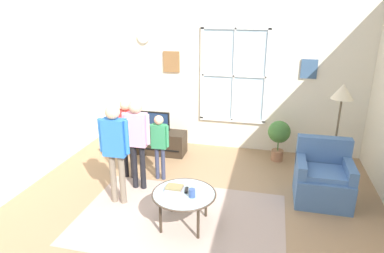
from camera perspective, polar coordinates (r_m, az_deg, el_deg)
ground_plane at (r=4.47m, az=-1.53°, el=-17.07°), size 5.85×6.30×0.02m
back_wall at (r=6.57m, az=5.06°, el=8.45°), size 5.25×0.17×2.84m
area_rug at (r=4.68m, az=-1.89°, el=-15.04°), size 2.70×1.81×0.01m
tv_stand at (r=6.56m, az=-6.05°, el=-2.57°), size 1.14×0.43×0.43m
television at (r=6.41m, az=-6.19°, el=0.90°), size 0.55×0.08×0.38m
armchair at (r=5.27m, az=21.07°, el=-8.17°), size 0.76×0.74×0.87m
coffee_table at (r=4.34m, az=-1.36°, el=-11.43°), size 0.81×0.81×0.46m
book_stack at (r=4.39m, az=-2.97°, el=-10.28°), size 0.21×0.17×0.06m
cup at (r=4.22m, az=0.00°, el=-11.09°), size 0.08×0.08×0.11m
remote_near_books at (r=4.37m, az=-0.96°, el=-10.61°), size 0.06×0.14×0.02m
person_pink_shirt at (r=5.07m, az=-9.23°, el=-1.38°), size 0.42×0.19×1.40m
person_red_shirt at (r=5.44m, az=-10.82°, el=-0.50°), size 0.40×0.18×1.33m
person_green_shirt at (r=5.37m, az=-5.50°, el=-2.27°), size 0.33×0.15×1.08m
person_blue_shirt at (r=4.72m, az=-12.80°, el=-2.76°), size 0.44×0.20×1.45m
potted_plant_by_window at (r=6.29m, az=14.37°, el=-1.35°), size 0.40×0.40×0.75m
floor_lamp at (r=5.43m, az=23.75°, el=3.79°), size 0.32×0.32×1.61m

